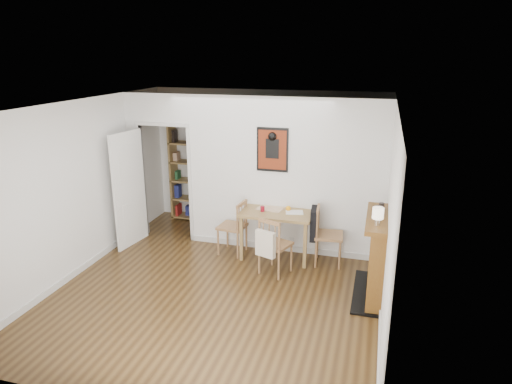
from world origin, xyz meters
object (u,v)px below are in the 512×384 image
(chair_left, at_px, (232,227))
(chair_front, at_px, (275,245))
(chair_right, at_px, (327,235))
(red_glass, at_px, (263,209))
(dining_table, at_px, (277,217))
(orange_fruit, at_px, (288,208))
(mantel_lamp, at_px, (378,214))
(ceramic_jar_a, at_px, (379,210))
(fireplace, at_px, (378,254))
(ceramic_jar_b, at_px, (381,206))
(bookshelf, at_px, (192,172))
(notebook, at_px, (294,212))

(chair_left, bearing_deg, chair_front, -31.63)
(chair_right, xyz_separation_m, red_glass, (-1.06, -0.01, 0.34))
(dining_table, xyz_separation_m, chair_right, (0.83, -0.05, -0.20))
(orange_fruit, bearing_deg, red_glass, -160.96)
(mantel_lamp, bearing_deg, chair_front, 158.61)
(ceramic_jar_a, bearing_deg, chair_right, 136.16)
(fireplace, bearing_deg, ceramic_jar_b, 90.63)
(chair_front, xyz_separation_m, bookshelf, (-2.15, 1.89, 0.52))
(notebook, relative_size, ceramic_jar_b, 2.98)
(chair_left, distance_m, bookshelf, 1.95)
(chair_front, xyz_separation_m, notebook, (0.18, 0.60, 0.33))
(chair_front, height_order, ceramic_jar_b, ceramic_jar_b)
(ceramic_jar_a, distance_m, ceramic_jar_b, 0.23)
(chair_left, relative_size, chair_right, 0.97)
(orange_fruit, bearing_deg, fireplace, -32.50)
(chair_right, relative_size, fireplace, 0.76)
(chair_left, xyz_separation_m, red_glass, (0.52, -0.00, 0.37))
(red_glass, height_order, ceramic_jar_a, ceramic_jar_a)
(notebook, xyz_separation_m, mantel_lamp, (1.28, -1.17, 0.50))
(chair_left, xyz_separation_m, mantel_lamp, (2.32, -1.10, 0.84))
(chair_right, xyz_separation_m, notebook, (-0.55, 0.06, 0.30))
(chair_right, relative_size, chair_front, 1.04)
(chair_right, bearing_deg, orange_fruit, 169.45)
(fireplace, bearing_deg, mantel_lamp, -98.02)
(dining_table, height_order, notebook, notebook)
(red_glass, xyz_separation_m, orange_fruit, (0.40, 0.14, -0.00))
(dining_table, bearing_deg, chair_right, -3.69)
(chair_right, bearing_deg, dining_table, 176.31)
(orange_fruit, relative_size, ceramic_jar_b, 0.89)
(chair_right, relative_size, bookshelf, 0.48)
(chair_right, bearing_deg, chair_left, -179.62)
(dining_table, xyz_separation_m, bookshelf, (-2.04, 1.30, 0.29))
(red_glass, height_order, mantel_lamp, mantel_lamp)
(orange_fruit, bearing_deg, ceramic_jar_b, -22.89)
(dining_table, height_order, bookshelf, bookshelf)
(chair_right, bearing_deg, bookshelf, 154.79)
(chair_front, height_order, mantel_lamp, mantel_lamp)
(orange_fruit, bearing_deg, chair_right, -10.55)
(chair_right, distance_m, bookshelf, 3.22)
(dining_table, bearing_deg, orange_fruit, 23.11)
(red_glass, bearing_deg, orange_fruit, 19.04)
(chair_right, bearing_deg, fireplace, -45.61)
(chair_left, xyz_separation_m, orange_fruit, (0.92, 0.13, 0.37))
(chair_front, distance_m, orange_fruit, 0.76)
(red_glass, bearing_deg, ceramic_jar_b, -14.40)
(chair_left, bearing_deg, notebook, 3.68)
(dining_table, height_order, chair_right, chair_right)
(ceramic_jar_b, bearing_deg, red_glass, 165.60)
(dining_table, relative_size, mantel_lamp, 5.10)
(ceramic_jar_b, bearing_deg, bookshelf, 153.28)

